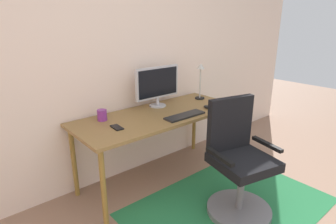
% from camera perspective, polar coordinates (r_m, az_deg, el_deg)
% --- Properties ---
extents(wall_back, '(6.00, 0.10, 2.60)m').
position_cam_1_polar(wall_back, '(2.86, -10.74, 11.67)').
color(wall_back, beige).
rests_on(wall_back, ground).
extents(area_rug, '(1.77, 1.22, 0.01)m').
position_cam_1_polar(area_rug, '(2.74, 12.37, -18.24)').
color(area_rug, '#226F3E').
rests_on(area_rug, ground).
extents(desk, '(1.71, 0.70, 0.73)m').
position_cam_1_polar(desk, '(2.79, -1.75, -1.54)').
color(desk, olive).
rests_on(desk, ground).
extents(monitor, '(0.54, 0.18, 0.42)m').
position_cam_1_polar(monitor, '(2.94, -2.16, 5.75)').
color(monitor, '#B2B2B7').
rests_on(monitor, desk).
extents(keyboard, '(0.43, 0.13, 0.02)m').
position_cam_1_polar(keyboard, '(2.68, 3.45, -0.72)').
color(keyboard, black).
rests_on(keyboard, desk).
extents(computer_mouse, '(0.06, 0.10, 0.03)m').
position_cam_1_polar(computer_mouse, '(2.94, 8.08, 1.02)').
color(computer_mouse, black).
rests_on(computer_mouse, desk).
extents(coffee_cup, '(0.09, 0.09, 0.10)m').
position_cam_1_polar(coffee_cup, '(2.63, -13.26, -0.62)').
color(coffee_cup, '#7E2E85').
rests_on(coffee_cup, desk).
extents(cell_phone, '(0.08, 0.14, 0.01)m').
position_cam_1_polar(cell_phone, '(2.44, -10.36, -3.09)').
color(cell_phone, black).
rests_on(cell_phone, desk).
extents(desk_lamp, '(0.11, 0.11, 0.41)m').
position_cam_1_polar(desk_lamp, '(3.24, 6.61, 7.17)').
color(desk_lamp, black).
rests_on(desk_lamp, desk).
extents(office_chair, '(0.60, 0.56, 1.00)m').
position_cam_1_polar(office_chair, '(2.51, 14.08, -11.16)').
color(office_chair, slate).
rests_on(office_chair, ground).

